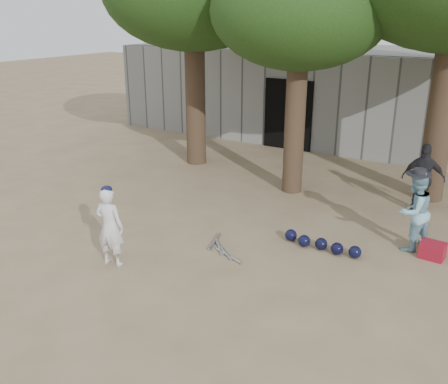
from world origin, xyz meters
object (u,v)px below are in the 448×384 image
Objects in this scene: boy_player at (110,227)px; spectator_blue at (414,212)px; red_bag at (433,250)px; spectator_dark at (423,178)px.

spectator_blue is at bearing -152.58° from boy_player.
spectator_blue reaches higher than red_bag.
spectator_dark is (4.07, 5.42, 0.05)m from boy_player.
spectator_dark is at bearing -137.30° from boy_player.
red_bag is (0.43, -0.17, -0.60)m from spectator_blue.
boy_player is 5.45m from spectator_blue.
red_bag is at bearing 97.40° from spectator_dark.
boy_player is at bearing -22.41° from spectator_blue.
red_bag is at bearing 97.80° from spectator_blue.
spectator_blue is at bearing 87.34° from spectator_dark.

